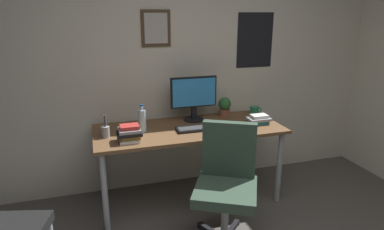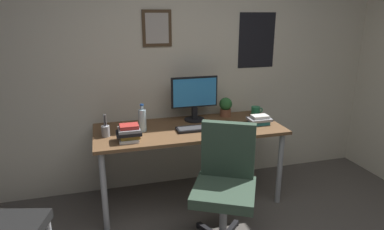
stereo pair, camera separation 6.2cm
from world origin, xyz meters
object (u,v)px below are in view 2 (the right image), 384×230
(monitor, at_px, (194,97))
(keyboard, at_px, (200,128))
(office_chair, at_px, (226,179))
(book_stack_left, at_px, (259,120))
(computer_mouse, at_px, (232,126))
(book_stack_right, at_px, (129,133))
(pen_cup, at_px, (106,130))
(potted_plant, at_px, (226,106))
(coffee_mug_near, at_px, (256,111))
(water_bottle, at_px, (142,120))

(monitor, bearing_deg, keyboard, -95.89)
(office_chair, distance_m, book_stack_left, 0.85)
(computer_mouse, bearing_deg, book_stack_right, -175.20)
(pen_cup, bearing_deg, potted_plant, 13.10)
(coffee_mug_near, distance_m, book_stack_left, 0.29)
(keyboard, xyz_separation_m, water_bottle, (-0.51, 0.10, 0.09))
(monitor, xyz_separation_m, computer_mouse, (0.27, -0.31, -0.22))
(monitor, xyz_separation_m, keyboard, (-0.03, -0.28, -0.23))
(monitor, distance_m, book_stack_right, 0.80)
(water_bottle, bearing_deg, computer_mouse, -8.72)
(potted_plant, bearing_deg, book_stack_right, -156.99)
(computer_mouse, xyz_separation_m, book_stack_right, (-0.95, -0.08, 0.05))
(water_bottle, bearing_deg, pen_cup, -171.06)
(computer_mouse, height_order, water_bottle, water_bottle)
(computer_mouse, relative_size, pen_cup, 0.55)
(monitor, bearing_deg, water_bottle, -160.96)
(computer_mouse, bearing_deg, book_stack_left, 5.32)
(keyboard, height_order, book_stack_right, book_stack_right)
(water_bottle, distance_m, pen_cup, 0.33)
(water_bottle, xyz_separation_m, pen_cup, (-0.32, -0.05, -0.05))
(monitor, height_order, computer_mouse, monitor)
(keyboard, distance_m, coffee_mug_near, 0.74)
(computer_mouse, bearing_deg, water_bottle, 171.28)
(potted_plant, xyz_separation_m, book_stack_left, (0.22, -0.33, -0.06))
(monitor, distance_m, potted_plant, 0.37)
(book_stack_right, bearing_deg, water_bottle, 55.75)
(keyboard, xyz_separation_m, book_stack_left, (0.59, 0.00, 0.03))
(keyboard, height_order, book_stack_left, book_stack_left)
(potted_plant, relative_size, pen_cup, 0.98)
(keyboard, xyz_separation_m, coffee_mug_near, (0.69, 0.27, 0.03))
(water_bottle, bearing_deg, coffee_mug_near, 8.21)
(monitor, height_order, keyboard, monitor)
(book_stack_left, bearing_deg, pen_cup, 178.17)
(office_chair, height_order, coffee_mug_near, office_chair)
(office_chair, xyz_separation_m, pen_cup, (-0.86, 0.63, 0.27))
(computer_mouse, relative_size, book_stack_right, 0.54)
(pen_cup, bearing_deg, keyboard, -3.15)
(potted_plant, bearing_deg, coffee_mug_near, -10.34)
(monitor, distance_m, computer_mouse, 0.47)
(keyboard, relative_size, book_stack_left, 2.03)
(computer_mouse, relative_size, water_bottle, 0.44)
(water_bottle, xyz_separation_m, book_stack_left, (1.10, -0.10, -0.06))
(office_chair, relative_size, water_bottle, 3.76)
(office_chair, bearing_deg, keyboard, 92.79)
(monitor, height_order, potted_plant, monitor)
(office_chair, xyz_separation_m, computer_mouse, (0.27, 0.56, 0.23))
(monitor, relative_size, keyboard, 1.07)
(office_chair, height_order, water_bottle, water_bottle)
(coffee_mug_near, bearing_deg, monitor, 178.88)
(keyboard, height_order, computer_mouse, computer_mouse)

